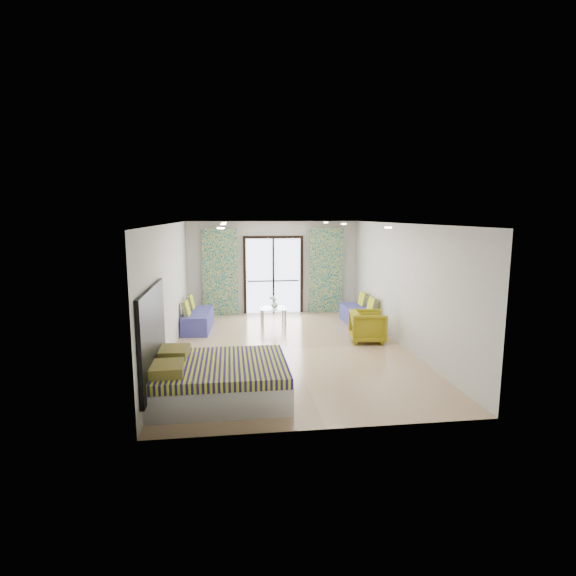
{
  "coord_description": "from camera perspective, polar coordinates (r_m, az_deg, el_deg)",
  "views": [
    {
      "loc": [
        -1.26,
        -9.35,
        2.88
      ],
      "look_at": [
        0.1,
        1.16,
        1.15
      ],
      "focal_mm": 28.0,
      "sensor_mm": 36.0,
      "label": 1
    }
  ],
  "objects": [
    {
      "name": "headboard",
      "position": [
        7.21,
        -16.8,
        -5.86
      ],
      "size": [
        0.06,
        2.1,
        1.5
      ],
      "primitive_type": "cube",
      "color": "black",
      "rests_on": "floor"
    },
    {
      "name": "coffee_table",
      "position": [
        11.93,
        -1.91,
        -2.77
      ],
      "size": [
        0.67,
        0.67,
        0.77
      ],
      "rotation": [
        0.0,
        0.0,
        -0.0
      ],
      "color": "silver",
      "rests_on": "floor"
    },
    {
      "name": "downlight_d",
      "position": [
        10.69,
        7.09,
        8.07
      ],
      "size": [
        0.12,
        0.12,
        0.02
      ],
      "primitive_type": "cylinder",
      "color": "#FFE0B2",
      "rests_on": "ceiling"
    },
    {
      "name": "wall_front",
      "position": [
        5.94,
        5.15,
        -5.71
      ],
      "size": [
        5.0,
        0.01,
        2.7
      ],
      "primitive_type": null,
      "color": "silver",
      "rests_on": "ground"
    },
    {
      "name": "downlight_e",
      "position": [
        12.35,
        -8.13,
        8.2
      ],
      "size": [
        0.12,
        0.12,
        0.02
      ],
      "primitive_type": "cylinder",
      "color": "#FFE0B2",
      "rests_on": "ceiling"
    },
    {
      "name": "ceiling",
      "position": [
        9.44,
        0.29,
        8.17
      ],
      "size": [
        5.0,
        7.5,
        0.01
      ],
      "primitive_type": null,
      "color": "silver",
      "rests_on": "ground"
    },
    {
      "name": "downlight_f",
      "position": [
        12.63,
        4.81,
        8.29
      ],
      "size": [
        0.12,
        0.12,
        0.02
      ],
      "primitive_type": "cylinder",
      "color": "#FFE0B2",
      "rests_on": "ceiling"
    },
    {
      "name": "downlight_b",
      "position": [
        7.82,
        12.61,
        7.5
      ],
      "size": [
        0.12,
        0.12,
        0.02
      ],
      "primitive_type": "cylinder",
      "color": "#FFE0B2",
      "rests_on": "ceiling"
    },
    {
      "name": "downlight_c",
      "position": [
        10.35,
        -8.25,
        8.01
      ],
      "size": [
        0.12,
        0.12,
        0.02
      ],
      "primitive_type": "cylinder",
      "color": "#FFE0B2",
      "rests_on": "ceiling"
    },
    {
      "name": "daybed_left",
      "position": [
        11.66,
        -11.43,
        -3.94
      ],
      "size": [
        0.74,
        1.69,
        0.82
      ],
      "rotation": [
        0.0,
        0.0,
        -0.06
      ],
      "color": "#3C3D91",
      "rests_on": "floor"
    },
    {
      "name": "balcony_door",
      "position": [
        13.23,
        -1.87,
        2.22
      ],
      "size": [
        1.76,
        0.08,
        2.28
      ],
      "color": "black",
      "rests_on": "floor"
    },
    {
      "name": "curtain_right",
      "position": [
        13.32,
        4.84,
        2.21
      ],
      "size": [
        1.0,
        0.1,
        2.5
      ],
      "primitive_type": "cube",
      "color": "silver",
      "rests_on": "floor"
    },
    {
      "name": "wall_left",
      "position": [
        9.55,
        -14.75,
        -0.26
      ],
      "size": [
        0.01,
        7.5,
        2.7
      ],
      "primitive_type": null,
      "color": "silver",
      "rests_on": "ground"
    },
    {
      "name": "daybed_right",
      "position": [
        12.05,
        9.07,
        -3.46
      ],
      "size": [
        0.67,
        1.64,
        0.8
      ],
      "rotation": [
        0.0,
        0.0,
        0.02
      ],
      "color": "#3C3D91",
      "rests_on": "floor"
    },
    {
      "name": "downlight_a",
      "position": [
        7.35,
        -8.55,
        7.52
      ],
      "size": [
        0.12,
        0.12,
        0.02
      ],
      "primitive_type": "cylinder",
      "color": "#FFE0B2",
      "rests_on": "ceiling"
    },
    {
      "name": "floor",
      "position": [
        9.86,
        0.27,
        -7.71
      ],
      "size": [
        5.0,
        7.5,
        0.01
      ],
      "primitive_type": null,
      "color": "tan",
      "rests_on": "ground"
    },
    {
      "name": "wall_right",
      "position": [
        10.19,
        14.35,
        0.34
      ],
      "size": [
        0.01,
        7.5,
        2.7
      ],
      "primitive_type": null,
      "color": "silver",
      "rests_on": "ground"
    },
    {
      "name": "vase",
      "position": [
        11.91,
        -1.71,
        -2.08
      ],
      "size": [
        0.24,
        0.25,
        0.19
      ],
      "primitive_type": "imported",
      "rotation": [
        0.0,
        0.0,
        0.35
      ],
      "color": "white",
      "rests_on": "coffee_table"
    },
    {
      "name": "wall_back",
      "position": [
        13.25,
        -1.89,
        2.63
      ],
      "size": [
        5.0,
        0.01,
        2.7
      ],
      "primitive_type": null,
      "color": "silver",
      "rests_on": "ground"
    },
    {
      "name": "armchair",
      "position": [
        10.47,
        10.1,
        -4.63
      ],
      "size": [
        0.81,
        0.85,
        0.78
      ],
      "primitive_type": "imported",
      "rotation": [
        0.0,
        0.0,
        1.43
      ],
      "color": "olive",
      "rests_on": "floor"
    },
    {
      "name": "bed",
      "position": [
        7.34,
        -8.79,
        -11.39
      ],
      "size": [
        2.12,
        1.73,
        0.73
      ],
      "color": "silver",
      "rests_on": "floor"
    },
    {
      "name": "switch_plate",
      "position": [
        8.41,
        -15.51,
        -3.65
      ],
      "size": [
        0.02,
        0.1,
        0.1
      ],
      "primitive_type": "cube",
      "color": "silver",
      "rests_on": "wall_left"
    },
    {
      "name": "balcony_rail",
      "position": [
        13.28,
        -1.87,
        0.91
      ],
      "size": [
        1.52,
        0.03,
        0.04
      ],
      "primitive_type": "cube",
      "color": "#595451",
      "rests_on": "balcony_door"
    },
    {
      "name": "curtain_left",
      "position": [
        13.03,
        -8.62,
        1.98
      ],
      "size": [
        1.0,
        0.1,
        2.5
      ],
      "primitive_type": "cube",
      "color": "silver",
      "rests_on": "floor"
    }
  ]
}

